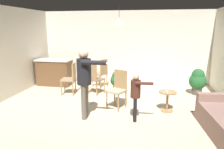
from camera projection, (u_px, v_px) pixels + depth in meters
The scene contains 14 objects.
ground at pixel (108, 112), 5.33m from camera, with size 7.68×7.68×0.00m, color beige.
wall_back at pixel (125, 47), 8.10m from camera, with size 6.40×0.10×2.70m, color silver.
kitchen_counter at pixel (55, 72), 7.75m from camera, with size 1.26×0.66×0.95m.
side_table_by_couch at pixel (167, 99), 5.33m from camera, with size 0.44×0.44×0.52m.
person_adult at pixel (85, 76), 4.79m from camera, with size 0.81×0.47×1.63m.
person_child at pixel (136, 92), 4.70m from camera, with size 0.59×0.32×1.11m.
dining_chair_by_counter at pixel (95, 77), 6.66m from camera, with size 0.57×0.57×1.00m.
dining_chair_near_wall at pixel (101, 72), 7.47m from camera, with size 0.56×0.56×1.00m.
dining_chair_centre_back at pixel (71, 77), 6.67m from camera, with size 0.47×0.47×1.00m.
dining_chair_spare at pixel (118, 88), 5.54m from camera, with size 0.56×0.56×1.00m.
potted_plant_corner at pixel (198, 80), 6.65m from camera, with size 0.54×0.54×0.82m.
potted_plant_by_wall at pixel (117, 80), 7.12m from camera, with size 0.42×0.42×0.65m.
spare_remote_on_table at pixel (166, 91), 5.26m from camera, with size 0.04×0.13×0.04m, color white.
ceiling_light_pendant at pixel (119, 22), 6.01m from camera, with size 0.32×0.32×0.55m.
Camera 1 is at (0.99, -4.89, 2.10)m, focal length 33.89 mm.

